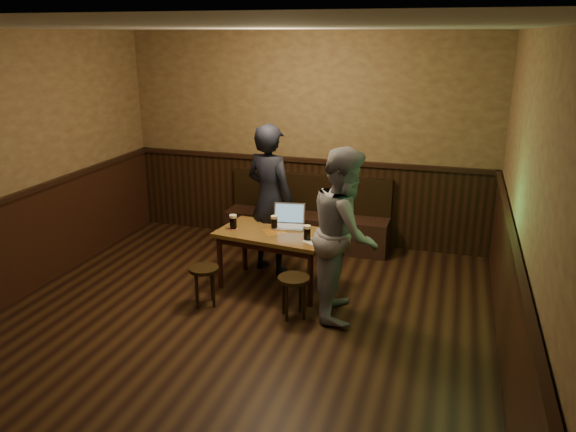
# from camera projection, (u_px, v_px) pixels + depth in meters

# --- Properties ---
(room) EXTENTS (5.04, 6.04, 2.84)m
(room) POSITION_uv_depth(u_px,v_px,m) (225.00, 215.00, 5.05)
(room) COLOR black
(room) RESTS_ON ground
(bench) EXTENTS (2.20, 0.50, 0.95)m
(bench) POSITION_uv_depth(u_px,v_px,m) (307.00, 223.00, 7.60)
(bench) COLOR black
(bench) RESTS_ON ground
(pub_table) EXTENTS (1.32, 0.87, 0.67)m
(pub_table) POSITION_uv_depth(u_px,v_px,m) (275.00, 239.00, 6.24)
(pub_table) COLOR brown
(pub_table) RESTS_ON ground
(stool_left) EXTENTS (0.38, 0.38, 0.42)m
(stool_left) POSITION_uv_depth(u_px,v_px,m) (204.00, 275.00, 5.90)
(stool_left) COLOR black
(stool_left) RESTS_ON ground
(stool_right) EXTENTS (0.41, 0.41, 0.44)m
(stool_right) POSITION_uv_depth(u_px,v_px,m) (294.00, 285.00, 5.63)
(stool_right) COLOR black
(stool_right) RESTS_ON ground
(pint_left) EXTENTS (0.11, 0.11, 0.17)m
(pint_left) POSITION_uv_depth(u_px,v_px,m) (233.00, 222.00, 6.28)
(pint_left) COLOR #9F1813
(pint_left) RESTS_ON pub_table
(pint_mid) EXTENTS (0.10, 0.10, 0.16)m
(pint_mid) POSITION_uv_depth(u_px,v_px,m) (274.00, 222.00, 6.27)
(pint_mid) COLOR #9F1813
(pint_mid) RESTS_ON pub_table
(pint_right) EXTENTS (0.10, 0.10, 0.16)m
(pint_right) POSITION_uv_depth(u_px,v_px,m) (307.00, 233.00, 5.95)
(pint_right) COLOR #9F1813
(pint_right) RESTS_ON pub_table
(laptop) EXTENTS (0.39, 0.34, 0.25)m
(laptop) POSITION_uv_depth(u_px,v_px,m) (289.00, 221.00, 6.37)
(laptop) COLOR silver
(laptop) RESTS_ON pub_table
(menu) EXTENTS (0.27, 0.24, 0.00)m
(menu) POSITION_uv_depth(u_px,v_px,m) (314.00, 242.00, 5.89)
(menu) COLOR silver
(menu) RESTS_ON pub_table
(person_suit) EXTENTS (0.77, 0.64, 1.79)m
(person_suit) POSITION_uv_depth(u_px,v_px,m) (270.00, 200.00, 6.59)
(person_suit) COLOR black
(person_suit) RESTS_ON ground
(person_grey) EXTENTS (0.78, 0.93, 1.73)m
(person_grey) POSITION_uv_depth(u_px,v_px,m) (345.00, 233.00, 5.56)
(person_grey) COLOR gray
(person_grey) RESTS_ON ground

